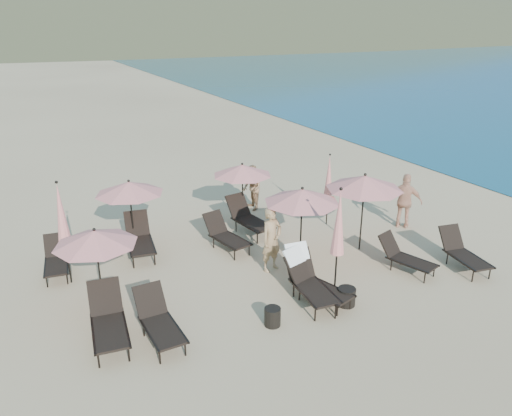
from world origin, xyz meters
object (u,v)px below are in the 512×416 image
umbrella_closed_2 (61,213)px  side_table_0 (272,317)px  lounger_2 (313,279)px  lounger_7 (140,238)px  lounger_0 (108,320)px  lounger_8 (226,234)px  umbrella_open_4 (242,170)px  lounger_5 (463,252)px  umbrella_open_1 (302,196)px  side_table_1 (346,297)px  umbrella_open_2 (365,182)px  beachgoer_c (405,201)px  lounger_3 (308,278)px  lounger_4 (405,256)px  beachgoer_a (272,239)px  umbrella_open_0 (95,238)px  lounger_9 (248,218)px  lounger_6 (56,259)px  lounger_1 (159,320)px  umbrella_closed_0 (339,223)px  umbrella_closed_1 (329,176)px  beachgoer_b (252,188)px  umbrella_open_3 (129,188)px

umbrella_closed_2 → side_table_0: 5.71m
lounger_2 → lounger_7: 5.28m
lounger_0 → lounger_8: 4.95m
umbrella_open_4 → lounger_5: bearing=-54.4°
umbrella_open_1 → side_table_1: umbrella_open_1 is taller
umbrella_open_2 → umbrella_open_4: (-2.18, 3.37, -0.24)m
beachgoer_c → umbrella_open_1: bearing=55.7°
lounger_3 → side_table_0: bearing=-148.7°
lounger_4 → beachgoer_a: bearing=135.0°
umbrella_closed_2 → umbrella_open_0: bearing=-72.1°
lounger_9 → beachgoer_c: bearing=-31.4°
umbrella_open_0 → umbrella_closed_2: (-0.51, 1.57, 0.12)m
lounger_7 → umbrella_closed_2: umbrella_closed_2 is taller
lounger_6 → lounger_7: (2.27, 0.14, 0.08)m
lounger_1 → umbrella_closed_2: size_ratio=0.62×
umbrella_open_0 → umbrella_open_4: umbrella_open_4 is taller
lounger_0 → umbrella_open_0: bearing=91.5°
lounger_0 → umbrella_open_2: bearing=15.4°
umbrella_open_1 → side_table_1: 2.94m
umbrella_open_4 → umbrella_open_0: bearing=-148.6°
lounger_0 → umbrella_open_1: bearing=19.3°
lounger_9 → lounger_1: bearing=-143.9°
umbrella_closed_0 → umbrella_closed_2: umbrella_closed_0 is taller
lounger_5 → beachgoer_a: bearing=164.7°
umbrella_open_1 → umbrella_closed_0: (-0.27, -2.01, 0.02)m
umbrella_open_4 → beachgoer_c: bearing=-31.0°
lounger_3 → lounger_7: size_ratio=1.01×
lounger_0 → beachgoer_c: size_ratio=1.06×
lounger_6 → umbrella_open_0: 2.76m
lounger_0 → umbrella_closed_1: umbrella_closed_1 is taller
side_table_1 → lounger_3: bearing=133.5°
umbrella_closed_0 → beachgoer_b: size_ratio=1.79×
lounger_1 → side_table_1: lounger_1 is taller
lounger_0 → beachgoer_a: beachgoer_a is taller
umbrella_open_0 → umbrella_closed_0: bearing=-23.2°
umbrella_open_3 → side_table_0: umbrella_open_3 is taller
lounger_2 → beachgoer_c: beachgoer_c is taller
side_table_1 → lounger_9: bearing=92.0°
lounger_8 → umbrella_closed_2: bearing=168.4°
lounger_1 → umbrella_open_1: size_ratio=0.77×
lounger_1 → umbrella_closed_1: bearing=26.2°
beachgoer_c → umbrella_closed_2: bearing=41.3°
lounger_7 → umbrella_open_0: size_ratio=0.94×
umbrella_closed_0 → beachgoer_a: umbrella_closed_0 is taller
lounger_2 → lounger_5: bearing=-22.6°
lounger_4 → umbrella_open_3: size_ratio=0.80×
lounger_0 → beachgoer_b: (6.11, 5.48, 0.30)m
lounger_2 → beachgoer_c: bearing=8.5°
lounger_0 → lounger_2: lounger_2 is taller
lounger_2 → beachgoer_c: (5.03, 2.36, 0.36)m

